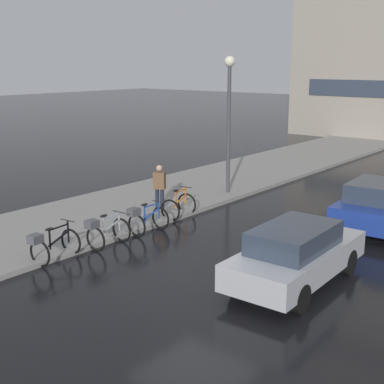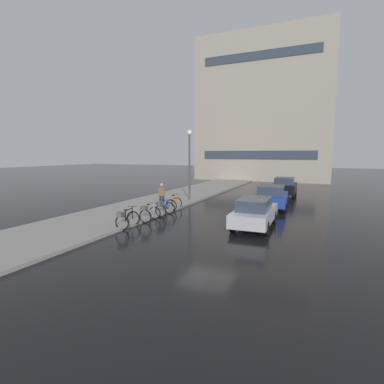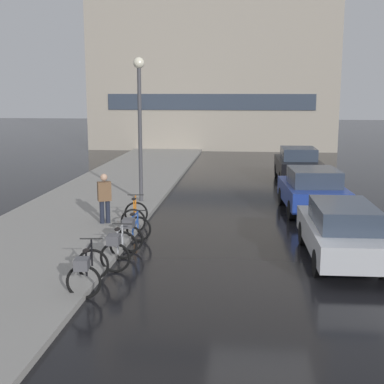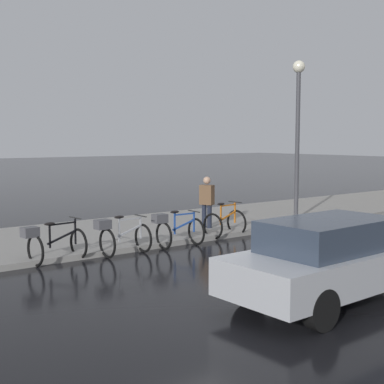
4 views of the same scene
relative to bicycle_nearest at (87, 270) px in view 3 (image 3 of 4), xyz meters
name	(u,v)px [view 3 (image 3 of 4)]	position (x,y,z in m)	size (l,w,h in m)	color
ground_plane	(262,275)	(3.68, 1.43, -0.49)	(140.00, 140.00, 0.00)	black
sidewalk_kerb	(114,189)	(-2.32, 11.43, -0.42)	(4.80, 60.00, 0.14)	gray
bicycle_nearest	(87,270)	(0.00, 0.00, 0.00)	(0.86, 1.47, 1.00)	black
bicycle_second	(118,247)	(0.27, 1.63, 0.01)	(0.77, 1.37, 0.99)	black
bicycle_third	(133,230)	(0.28, 3.24, 0.01)	(0.74, 1.35, 0.98)	black
bicycle_farthest	(135,216)	(-0.10, 5.24, -0.08)	(0.87, 1.15, 1.01)	black
car_silver	(342,231)	(5.66, 2.73, 0.27)	(1.82, 4.30, 1.46)	#B2B5BA
car_blue	(313,190)	(5.57, 8.20, 0.30)	(2.21, 3.87, 1.54)	navy
car_black	(298,164)	(5.63, 14.67, 0.32)	(1.98, 3.98, 1.60)	black
pedestrian	(104,197)	(-1.05, 5.34, 0.46)	(0.46, 0.38, 1.69)	#1E2333
streetlamp	(140,108)	(-0.61, 8.81, 3.05)	(0.40, 0.40, 5.35)	#424247
building_facade_main	(214,18)	(0.65, 30.91, 9.04)	(17.59, 7.79, 19.06)	#9E9384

